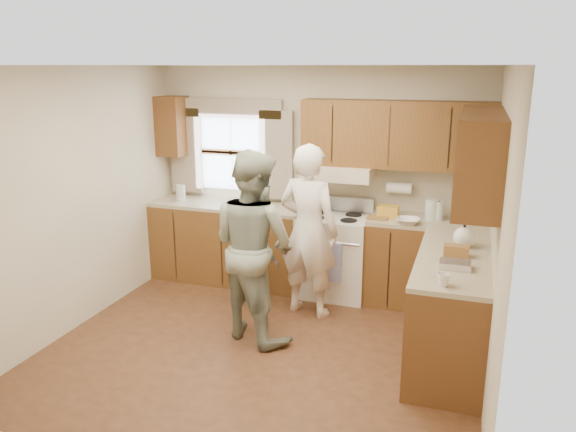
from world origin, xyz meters
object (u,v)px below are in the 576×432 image
(stove, at_px, (334,254))
(woman_right, at_px, (254,246))
(child, at_px, (254,266))
(woman_left, at_px, (309,231))

(stove, relative_size, woman_right, 0.60)
(child, bearing_deg, stove, -161.19)
(stove, bearing_deg, woman_right, -110.92)
(woman_left, bearing_deg, stove, -90.85)
(woman_right, relative_size, child, 2.03)
(woman_right, bearing_deg, woman_left, -91.94)
(woman_right, distance_m, child, 0.83)
(child, bearing_deg, woman_right, 91.85)
(woman_right, xyz_separation_m, child, (-0.26, 0.64, -0.45))
(woman_left, distance_m, woman_right, 0.72)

